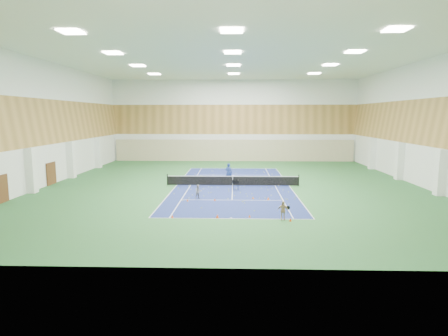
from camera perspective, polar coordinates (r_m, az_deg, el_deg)
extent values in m
plane|color=#285F2E|center=(36.53, 1.33, -2.68)|extent=(40.00, 40.00, 0.00)
cube|color=navy|center=(36.53, 1.33, -2.67)|extent=(10.97, 23.77, 0.01)
cube|color=#C6B793|center=(55.89, 1.50, 2.69)|extent=(35.40, 0.16, 3.20)
cube|color=#593319|center=(33.79, -30.87, -2.80)|extent=(0.08, 1.80, 2.20)
cube|color=#593319|center=(40.65, -24.83, -0.76)|extent=(0.08, 1.80, 2.20)
imported|color=navy|center=(38.29, 0.72, -0.71)|extent=(0.83, 0.70, 1.95)
imported|color=gray|center=(30.75, -3.94, -3.62)|extent=(0.70, 0.64, 1.17)
imported|color=tan|center=(24.83, 8.96, -6.42)|extent=(0.75, 0.33, 1.25)
cone|color=orange|center=(29.98, -5.59, -4.90)|extent=(0.17, 0.17, 0.19)
cone|color=#E14E0B|center=(30.05, -1.41, -4.82)|extent=(0.18, 0.18, 0.20)
cone|color=orange|center=(30.81, 4.45, -4.52)|extent=(0.19, 0.19, 0.21)
cone|color=#FF5E0D|center=(30.56, 6.76, -4.62)|extent=(0.22, 0.22, 0.24)
cone|color=#E8430C|center=(25.36, -7.88, -7.32)|extent=(0.18, 0.18, 0.20)
cone|color=#ED490C|center=(25.10, -1.03, -7.35)|extent=(0.23, 0.23, 0.25)
cone|color=#E15C0B|center=(25.31, 3.92, -7.31)|extent=(0.17, 0.17, 0.19)
cone|color=#EF510C|center=(24.74, 10.10, -7.76)|extent=(0.18, 0.18, 0.20)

